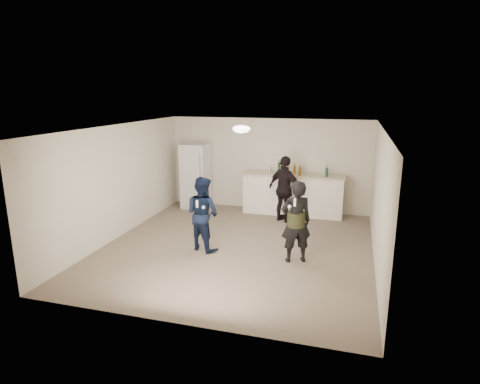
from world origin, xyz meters
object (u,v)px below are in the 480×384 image
(woman, at_px, (296,222))
(counter, at_px, (293,195))
(fridge, at_px, (196,176))
(shaker, at_px, (270,171))
(man, at_px, (203,213))
(spectator, at_px, (285,189))

(woman, bearing_deg, counter, -104.38)
(fridge, relative_size, shaker, 10.59)
(man, bearing_deg, fridge, -43.61)
(man, xyz_separation_m, woman, (1.93, -0.10, 0.03))
(spectator, bearing_deg, fridge, 16.17)
(shaker, distance_m, woman, 3.16)
(shaker, xyz_separation_m, man, (-0.80, -2.83, -0.41))
(fridge, xyz_separation_m, shaker, (2.11, -0.05, 0.28))
(counter, height_order, man, man)
(counter, distance_m, spectator, 0.74)
(woman, relative_size, spectator, 0.96)
(man, relative_size, woman, 0.96)
(counter, relative_size, fridge, 1.44)
(fridge, bearing_deg, woman, -42.64)
(woman, bearing_deg, fridge, -66.60)
(shaker, distance_m, spectator, 0.82)
(shaker, bearing_deg, woman, -68.95)
(spectator, bearing_deg, shaker, -18.02)
(counter, xyz_separation_m, spectator, (-0.11, -0.67, 0.31))
(fridge, distance_m, shaker, 2.13)
(counter, relative_size, shaker, 15.29)
(counter, bearing_deg, man, -115.54)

